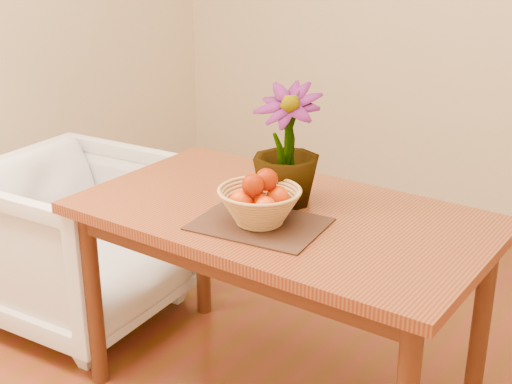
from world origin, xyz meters
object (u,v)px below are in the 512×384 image
Objects in this scene: wicker_basket at (260,208)px; armchair at (79,233)px; potted_plant at (287,145)px; table at (281,234)px.

armchair is at bearing 172.84° from wicker_basket.
wicker_basket is at bearing -101.58° from armchair.
potted_plant is at bearing -89.94° from armchair.
potted_plant reaches higher than armchair.
armchair is at bearing 175.53° from potted_plant.
wicker_basket is 0.34× the size of armchair.
table is 1.07m from armchair.
armchair is (-1.05, 0.13, -0.41)m from wicker_basket.
table is at bearing -93.86° from armchair.
table is 1.75× the size of armchair.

